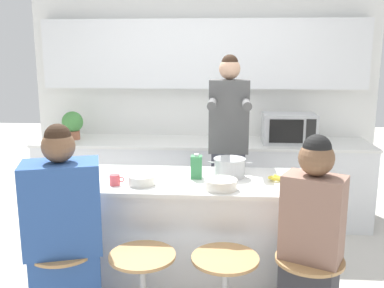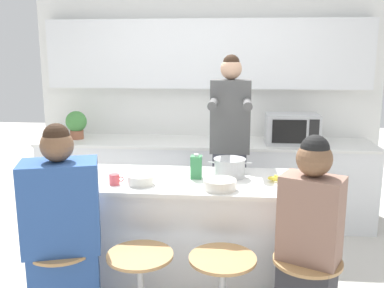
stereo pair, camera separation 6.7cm
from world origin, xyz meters
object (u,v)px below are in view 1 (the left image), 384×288
Objects in this scene: coffee_cup_near at (115,180)px; potted_plant at (73,124)px; juice_carton at (196,167)px; microwave at (289,129)px; kitchen_island at (191,236)px; fruit_bowl at (221,184)px; person_cooking at (228,159)px; person_seated_near at (310,255)px; cooking_pot at (230,168)px; bar_stool_leftmost at (65,288)px; banana_bunch at (276,178)px; person_wrapped_blanket at (65,243)px.

coffee_cup_near is 0.34× the size of potted_plant.
microwave is (0.89, 1.44, 0.05)m from juice_carton.
kitchen_island is 0.58m from fruit_bowl.
coffee_cup_near is (-0.81, -0.83, 0.04)m from person_cooking.
microwave is at bearing 48.74° from coffee_cup_near.
fruit_bowl is (-0.54, 0.40, 0.31)m from person_seated_near.
coffee_cup_near is at bearing -161.76° from cooking_pot.
potted_plant is (-0.67, 2.15, 0.70)m from bar_stool_leftmost.
banana_bunch reaches higher than kitchen_island.
person_seated_near reaches higher than juice_carton.
person_seated_near reaches higher than coffee_cup_near.
person_cooking reaches higher than banana_bunch.
microwave is (0.64, 0.82, 0.14)m from person_cooking.
juice_carton is 0.34× the size of microwave.
potted_plant is at bearing 90.70° from person_wrapped_blanket.
person_cooking reaches higher than person_seated_near.
kitchen_island is 6.09× the size of potted_plant.
person_wrapped_blanket is 1.08m from fruit_bowl.
fruit_bowl is at bearing -93.37° from person_cooking.
kitchen_island is 3.46× the size of microwave.
microwave is (0.64, 1.39, 0.07)m from cooking_pot.
potted_plant is at bearing 133.28° from fruit_bowl.
person_wrapped_blanket is at bearing -139.91° from juice_carton.
banana_bunch is (0.62, -0.00, 0.48)m from kitchen_island.
person_cooking is 0.74m from banana_bunch.
banana_bunch is (1.15, 0.18, -0.02)m from coffee_cup_near.
juice_carton reaches higher than cooking_pot.
cooking_pot is 1.76× the size of juice_carton.
person_cooking is 5.86× the size of potted_plant.
fruit_bowl is at bearing -101.33° from cooking_pot.
potted_plant is at bearing 133.21° from kitchen_island.
person_cooking is at bearing 136.63° from person_seated_near.
bar_stool_leftmost is 3.38× the size of juice_carton.
coffee_cup_near reaches higher than bar_stool_leftmost.
potted_plant is (-1.65, 1.75, 0.12)m from fruit_bowl.
cooking_pot is at bearing 149.89° from person_seated_near.
potted_plant reaches higher than cooking_pot.
bar_stool_leftmost is 4.17× the size of banana_bunch.
person_cooking reaches higher than kitchen_island.
person_seated_near reaches higher than potted_plant.
person_cooking is at bearing 34.33° from person_wrapped_blanket.
juice_carton is (-0.25, -0.05, 0.02)m from cooking_pot.
person_cooking is 1.65m from person_wrapped_blanket.
person_wrapped_blanket is 13.56× the size of coffee_cup_near.
fruit_bowl reaches higher than banana_bunch.
juice_carton reaches higher than bar_stool_leftmost.
bar_stool_leftmost is 1.73m from person_cooking.
coffee_cup_near is (-0.75, 0.05, 0.00)m from fruit_bowl.
person_cooking reaches higher than juice_carton.
cooking_pot reaches higher than coffee_cup_near.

